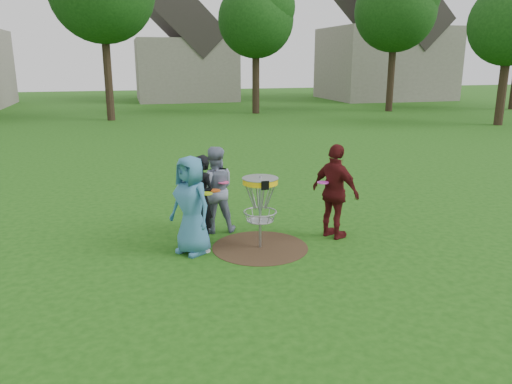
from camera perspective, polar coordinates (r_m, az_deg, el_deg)
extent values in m
plane|color=#19470F|center=(9.40, 0.47, -6.36)|extent=(100.00, 100.00, 0.00)
cylinder|color=#47331E|center=(9.40, 0.47, -6.33)|extent=(1.80, 1.80, 0.01)
imported|color=teal|center=(8.96, -7.44, -1.52)|extent=(0.98, 1.04, 1.79)
imported|color=black|center=(9.52, -6.28, -0.82)|extent=(0.67, 0.74, 1.69)
imported|color=gray|center=(10.06, -4.78, 0.28)|extent=(0.90, 0.73, 1.75)
imported|color=#4F1214|center=(9.77, 9.05, 0.03)|extent=(0.90, 1.18, 1.86)
cylinder|color=white|center=(9.27, -5.91, -6.70)|extent=(0.22, 0.22, 0.02)
cylinder|color=#9EA0A5|center=(9.17, 0.48, -2.34)|extent=(0.05, 0.05, 1.38)
cylinder|color=yellow|center=(9.02, 0.49, 1.24)|extent=(0.64, 0.64, 0.10)
cylinder|color=#9EA0A5|center=(9.00, 0.49, 1.59)|extent=(0.66, 0.66, 0.01)
cube|color=black|center=(8.71, 1.05, 0.75)|extent=(0.14, 0.02, 0.16)
torus|color=#9EA0A5|center=(9.17, 0.48, -2.28)|extent=(0.62, 0.62, 0.02)
torus|color=#9EA0A5|center=(9.22, 0.48, -3.23)|extent=(0.50, 0.50, 0.02)
cylinder|color=#9EA0A5|center=(9.22, 0.48, -3.29)|extent=(0.44, 0.44, 0.01)
cylinder|color=#B1CA16|center=(8.92, -5.69, -0.18)|extent=(0.22, 0.22, 0.02)
cylinder|color=#E45513|center=(9.37, -4.74, 0.16)|extent=(0.22, 0.22, 0.02)
cylinder|color=#FF4387|center=(9.80, -3.75, 1.10)|extent=(0.22, 0.22, 0.02)
cylinder|color=#ED3ED6|center=(9.58, 7.65, 1.09)|extent=(0.22, 0.22, 0.02)
cylinder|color=#38281C|center=(29.97, -16.52, 12.27)|extent=(0.46, 0.46, 4.62)
cylinder|color=#38281C|center=(32.56, -0.02, 12.30)|extent=(0.46, 0.46, 3.78)
sphere|color=#164211|center=(32.61, -0.02, 19.11)|extent=(4.68, 4.68, 4.68)
cylinder|color=#38281C|center=(35.05, 15.14, 12.33)|extent=(0.46, 0.46, 4.20)
sphere|color=#164211|center=(35.15, 15.64, 19.33)|extent=(5.20, 5.20, 5.20)
cylinder|color=#38281C|center=(29.66, 26.27, 10.12)|extent=(0.46, 0.46, 3.36)
sphere|color=#164211|center=(29.66, 27.07, 16.72)|extent=(4.16, 4.16, 4.16)
cube|color=gray|center=(43.78, -8.09, 13.64)|extent=(8.00, 7.00, 5.00)
cube|color=#2D2826|center=(43.87, -8.28, 18.79)|extent=(6.11, 7.14, 6.11)
cube|color=gray|center=(46.20, 14.49, 14.01)|extent=(10.00, 8.00, 6.00)
cube|color=#2D2826|center=(46.40, 14.90, 19.94)|extent=(7.64, 8.16, 7.64)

